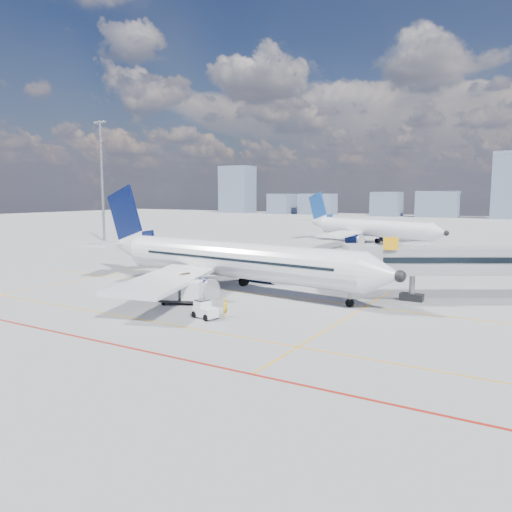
{
  "coord_description": "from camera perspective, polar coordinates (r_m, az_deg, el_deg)",
  "views": [
    {
      "loc": [
        28.28,
        -35.53,
        10.33
      ],
      "look_at": [
        2.61,
        7.55,
        4.0
      ],
      "focal_mm": 35.0,
      "sensor_mm": 36.0,
      "label": 1
    }
  ],
  "objects": [
    {
      "name": "main_aircraft",
      "position": [
        54.02,
        -3.68,
        -0.38
      ],
      "size": [
        39.43,
        34.31,
        11.52
      ],
      "rotation": [
        0.0,
        0.0,
        -0.1
      ],
      "color": "white",
      "rests_on": "ground"
    },
    {
      "name": "belt_loader",
      "position": [
        53.01,
        -10.46,
        -3.44
      ],
      "size": [
        6.34,
        2.9,
        2.55
      ],
      "rotation": [
        0.0,
        0.0,
        -0.25
      ],
      "color": "black",
      "rests_on": "ground"
    },
    {
      "name": "baggage_tug",
      "position": [
        41.9,
        -5.91,
        -6.1
      ],
      "size": [
        2.43,
        1.85,
        1.51
      ],
      "rotation": [
        0.0,
        0.0,
        -0.28
      ],
      "color": "white",
      "rests_on": "ground"
    },
    {
      "name": "floodlight_mast_nw",
      "position": [
        112.48,
        -17.19,
        8.54
      ],
      "size": [
        3.2,
        0.61,
        25.45
      ],
      "color": "gray",
      "rests_on": "ground"
    },
    {
      "name": "ground",
      "position": [
        46.57,
        -7.57,
        -5.68
      ],
      "size": [
        420.0,
        420.0,
        0.0
      ],
      "primitive_type": "plane",
      "color": "gray",
      "rests_on": "ground"
    },
    {
      "name": "jet_bridge",
      "position": [
        53.06,
        25.39,
        -0.64
      ],
      "size": [
        23.55,
        15.78,
        6.3
      ],
      "color": "#92959A",
      "rests_on": "ground"
    },
    {
      "name": "apron_markings",
      "position": [
        44.04,
        -11.34,
        -6.51
      ],
      "size": [
        90.0,
        35.12,
        0.01
      ],
      "color": "#F29F0C",
      "rests_on": "ground"
    },
    {
      "name": "second_aircraft",
      "position": [
        105.32,
        12.66,
        3.15
      ],
      "size": [
        34.66,
        29.3,
        10.76
      ],
      "rotation": [
        0.0,
        0.0,
        -0.4
      ],
      "color": "white",
      "rests_on": "ground"
    },
    {
      "name": "cargo_dolly",
      "position": [
        47.34,
        -8.48,
        -4.0
      ],
      "size": [
        4.39,
        3.21,
        2.2
      ],
      "rotation": [
        0.0,
        0.0,
        0.4
      ],
      "color": "black",
      "rests_on": "ground"
    },
    {
      "name": "distant_skyline",
      "position": [
        227.72,
        23.02,
        6.73
      ],
      "size": [
        244.13,
        14.47,
        29.66
      ],
      "color": "slate",
      "rests_on": "ground"
    },
    {
      "name": "ramp_worker",
      "position": [
        42.26,
        -3.53,
        -5.9
      ],
      "size": [
        0.41,
        0.59,
        1.53
      ],
      "primitive_type": "imported",
      "rotation": [
        0.0,
        0.0,
        1.49
      ],
      "color": "gold",
      "rests_on": "ground"
    }
  ]
}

